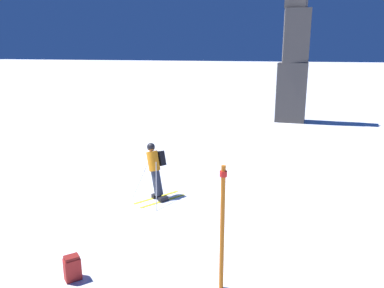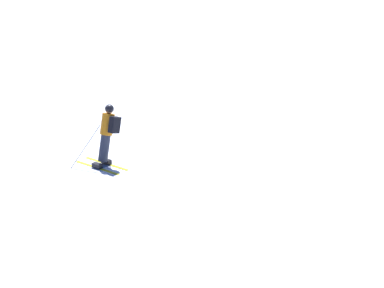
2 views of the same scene
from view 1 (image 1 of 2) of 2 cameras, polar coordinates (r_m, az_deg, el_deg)
ground_plane at (r=11.87m, az=-10.90°, el=-7.51°), size 300.00×300.00×0.00m
skier at (r=11.20m, az=-5.60°, el=-3.64°), size 1.46×1.60×1.69m
rock_pillar at (r=24.01m, az=15.34°, el=13.57°), size 1.76×1.55×10.31m
spare_backpack at (r=7.92m, az=-17.77°, el=-17.55°), size 0.36×0.37×0.50m
trail_marker at (r=6.85m, az=4.64°, el=-12.07°), size 0.13×0.13×2.39m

